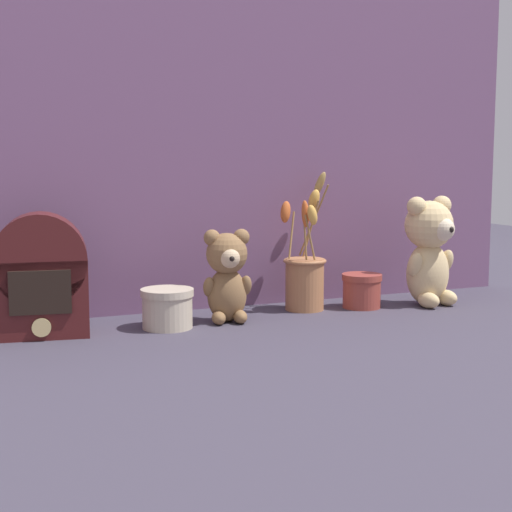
{
  "coord_description": "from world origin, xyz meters",
  "views": [
    {
      "loc": [
        -0.63,
        -1.49,
        0.35
      ],
      "look_at": [
        0.0,
        0.02,
        0.13
      ],
      "focal_mm": 55.0,
      "sensor_mm": 36.0,
      "label": 1
    }
  ],
  "objects_px": {
    "teddy_bear_medium": "(227,274)",
    "flower_vase": "(305,274)",
    "decorative_tin_tall": "(167,308)",
    "vintage_radio": "(41,277)",
    "teddy_bear_large": "(430,249)",
    "decorative_tin_short": "(362,291)"
  },
  "relations": [
    {
      "from": "vintage_radio",
      "to": "decorative_tin_tall",
      "type": "height_order",
      "value": "vintage_radio"
    },
    {
      "from": "vintage_radio",
      "to": "decorative_tin_short",
      "type": "bearing_deg",
      "value": 0.49
    },
    {
      "from": "decorative_tin_tall",
      "to": "vintage_radio",
      "type": "bearing_deg",
      "value": 173.37
    },
    {
      "from": "teddy_bear_medium",
      "to": "vintage_radio",
      "type": "distance_m",
      "value": 0.37
    },
    {
      "from": "teddy_bear_medium",
      "to": "flower_vase",
      "type": "bearing_deg",
      "value": 15.06
    },
    {
      "from": "flower_vase",
      "to": "decorative_tin_tall",
      "type": "xyz_separation_m",
      "value": [
        -0.34,
        -0.06,
        -0.04
      ]
    },
    {
      "from": "teddy_bear_large",
      "to": "decorative_tin_short",
      "type": "height_order",
      "value": "teddy_bear_large"
    },
    {
      "from": "decorative_tin_tall",
      "to": "decorative_tin_short",
      "type": "relative_size",
      "value": 1.17
    },
    {
      "from": "teddy_bear_large",
      "to": "decorative_tin_tall",
      "type": "relative_size",
      "value": 2.36
    },
    {
      "from": "flower_vase",
      "to": "teddy_bear_medium",
      "type": "bearing_deg",
      "value": -164.94
    },
    {
      "from": "flower_vase",
      "to": "vintage_radio",
      "type": "relative_size",
      "value": 1.31
    },
    {
      "from": "vintage_radio",
      "to": "flower_vase",
      "type": "bearing_deg",
      "value": 3.57
    },
    {
      "from": "teddy_bear_large",
      "to": "teddy_bear_medium",
      "type": "distance_m",
      "value": 0.5
    },
    {
      "from": "decorative_tin_tall",
      "to": "decorative_tin_short",
      "type": "bearing_deg",
      "value": 4.16
    },
    {
      "from": "flower_vase",
      "to": "decorative_tin_tall",
      "type": "distance_m",
      "value": 0.35
    },
    {
      "from": "flower_vase",
      "to": "decorative_tin_tall",
      "type": "relative_size",
      "value": 2.91
    },
    {
      "from": "teddy_bear_large",
      "to": "teddy_bear_medium",
      "type": "height_order",
      "value": "teddy_bear_large"
    },
    {
      "from": "teddy_bear_large",
      "to": "flower_vase",
      "type": "bearing_deg",
      "value": 168.02
    },
    {
      "from": "teddy_bear_large",
      "to": "decorative_tin_tall",
      "type": "distance_m",
      "value": 0.63
    },
    {
      "from": "teddy_bear_large",
      "to": "decorative_tin_short",
      "type": "relative_size",
      "value": 2.77
    },
    {
      "from": "teddy_bear_large",
      "to": "flower_vase",
      "type": "height_order",
      "value": "flower_vase"
    },
    {
      "from": "teddy_bear_large",
      "to": "teddy_bear_medium",
      "type": "bearing_deg",
      "value": 179.35
    }
  ]
}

